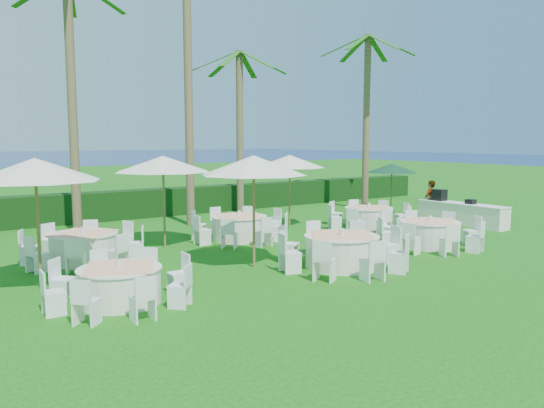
{
  "coord_description": "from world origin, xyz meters",
  "views": [
    {
      "loc": [
        -8.02,
        -10.03,
        3.33
      ],
      "look_at": [
        1.61,
        3.8,
        1.3
      ],
      "focal_mm": 35.0,
      "sensor_mm": 36.0,
      "label": 1
    }
  ],
  "objects_px": {
    "banquet_table_a": "(120,284)",
    "banquet_table_d": "(84,247)",
    "umbrella_b": "(254,165)",
    "umbrella_c": "(163,164)",
    "banquet_table_b": "(342,250)",
    "banquet_table_f": "(369,217)",
    "banquet_table_e": "(239,227)",
    "umbrella_a": "(35,170)",
    "umbrella_green": "(392,168)",
    "staff_person": "(430,200)",
    "umbrella_d": "(290,161)",
    "banquet_table_c": "(430,233)",
    "buffet_table": "(461,213)"
  },
  "relations": [
    {
      "from": "banquet_table_d",
      "to": "staff_person",
      "type": "relative_size",
      "value": 1.89
    },
    {
      "from": "banquet_table_a",
      "to": "umbrella_d",
      "type": "height_order",
      "value": "umbrella_d"
    },
    {
      "from": "banquet_table_a",
      "to": "staff_person",
      "type": "height_order",
      "value": "staff_person"
    },
    {
      "from": "banquet_table_a",
      "to": "banquet_table_d",
      "type": "bearing_deg",
      "value": 84.2
    },
    {
      "from": "banquet_table_a",
      "to": "banquet_table_f",
      "type": "distance_m",
      "value": 11.63
    },
    {
      "from": "banquet_table_a",
      "to": "buffet_table",
      "type": "bearing_deg",
      "value": 9.08
    },
    {
      "from": "banquet_table_e",
      "to": "umbrella_d",
      "type": "distance_m",
      "value": 3.75
    },
    {
      "from": "staff_person",
      "to": "umbrella_c",
      "type": "bearing_deg",
      "value": -19.34
    },
    {
      "from": "umbrella_green",
      "to": "buffet_table",
      "type": "relative_size",
      "value": 0.62
    },
    {
      "from": "banquet_table_f",
      "to": "umbrella_green",
      "type": "bearing_deg",
      "value": 29.71
    },
    {
      "from": "umbrella_b",
      "to": "umbrella_d",
      "type": "height_order",
      "value": "umbrella_b"
    },
    {
      "from": "banquet_table_d",
      "to": "buffet_table",
      "type": "bearing_deg",
      "value": -7.64
    },
    {
      "from": "umbrella_a",
      "to": "banquet_table_b",
      "type": "bearing_deg",
      "value": -17.89
    },
    {
      "from": "banquet_table_e",
      "to": "umbrella_a",
      "type": "height_order",
      "value": "umbrella_a"
    },
    {
      "from": "banquet_table_f",
      "to": "banquet_table_e",
      "type": "bearing_deg",
      "value": 172.05
    },
    {
      "from": "umbrella_green",
      "to": "umbrella_a",
      "type": "bearing_deg",
      "value": -166.42
    },
    {
      "from": "banquet_table_d",
      "to": "staff_person",
      "type": "xyz_separation_m",
      "value": [
        14.11,
        -0.38,
        0.4
      ]
    },
    {
      "from": "banquet_table_f",
      "to": "umbrella_a",
      "type": "bearing_deg",
      "value": -171.23
    },
    {
      "from": "banquet_table_b",
      "to": "banquet_table_d",
      "type": "bearing_deg",
      "value": 140.28
    },
    {
      "from": "umbrella_a",
      "to": "umbrella_green",
      "type": "distance_m",
      "value": 15.76
    },
    {
      "from": "banquet_table_b",
      "to": "staff_person",
      "type": "xyz_separation_m",
      "value": [
        8.69,
        4.12,
        0.38
      ]
    },
    {
      "from": "banquet_table_c",
      "to": "banquet_table_a",
      "type": "bearing_deg",
      "value": -178.93
    },
    {
      "from": "banquet_table_f",
      "to": "banquet_table_b",
      "type": "bearing_deg",
      "value": -141.24
    },
    {
      "from": "banquet_table_d",
      "to": "umbrella_b",
      "type": "bearing_deg",
      "value": -42.12
    },
    {
      "from": "umbrella_a",
      "to": "umbrella_b",
      "type": "height_order",
      "value": "umbrella_a"
    },
    {
      "from": "banquet_table_d",
      "to": "umbrella_d",
      "type": "distance_m",
      "value": 8.52
    },
    {
      "from": "banquet_table_f",
      "to": "staff_person",
      "type": "xyz_separation_m",
      "value": [
        3.56,
        0.0,
        0.41
      ]
    },
    {
      "from": "staff_person",
      "to": "banquet_table_b",
      "type": "bearing_deg",
      "value": 11.09
    },
    {
      "from": "staff_person",
      "to": "umbrella_a",
      "type": "bearing_deg",
      "value": -7.46
    },
    {
      "from": "banquet_table_a",
      "to": "banquet_table_b",
      "type": "distance_m",
      "value": 5.85
    },
    {
      "from": "umbrella_a",
      "to": "umbrella_green",
      "type": "relative_size",
      "value": 1.28
    },
    {
      "from": "umbrella_c",
      "to": "umbrella_green",
      "type": "relative_size",
      "value": 1.3
    },
    {
      "from": "banquet_table_c",
      "to": "staff_person",
      "type": "height_order",
      "value": "staff_person"
    },
    {
      "from": "banquet_table_b",
      "to": "banquet_table_c",
      "type": "relative_size",
      "value": 1.07
    },
    {
      "from": "banquet_table_a",
      "to": "buffet_table",
      "type": "distance_m",
      "value": 14.74
    },
    {
      "from": "banquet_table_a",
      "to": "umbrella_a",
      "type": "relative_size",
      "value": 1.01
    },
    {
      "from": "umbrella_b",
      "to": "umbrella_green",
      "type": "distance_m",
      "value": 11.25
    },
    {
      "from": "banquet_table_d",
      "to": "umbrella_green",
      "type": "height_order",
      "value": "umbrella_green"
    },
    {
      "from": "banquet_table_b",
      "to": "banquet_table_f",
      "type": "height_order",
      "value": "banquet_table_b"
    },
    {
      "from": "banquet_table_e",
      "to": "buffet_table",
      "type": "distance_m",
      "value": 9.2
    },
    {
      "from": "umbrella_b",
      "to": "buffet_table",
      "type": "bearing_deg",
      "value": 6.9
    },
    {
      "from": "umbrella_d",
      "to": "umbrella_green",
      "type": "relative_size",
      "value": 1.2
    },
    {
      "from": "banquet_table_e",
      "to": "umbrella_b",
      "type": "height_order",
      "value": "umbrella_b"
    },
    {
      "from": "umbrella_b",
      "to": "umbrella_c",
      "type": "relative_size",
      "value": 0.98
    },
    {
      "from": "umbrella_c",
      "to": "staff_person",
      "type": "relative_size",
      "value": 1.81
    },
    {
      "from": "staff_person",
      "to": "banquet_table_a",
      "type": "bearing_deg",
      "value": 0.55
    },
    {
      "from": "banquet_table_c",
      "to": "umbrella_green",
      "type": "relative_size",
      "value": 1.4
    },
    {
      "from": "banquet_table_d",
      "to": "banquet_table_e",
      "type": "distance_m",
      "value": 5.23
    },
    {
      "from": "banquet_table_f",
      "to": "staff_person",
      "type": "distance_m",
      "value": 3.59
    },
    {
      "from": "umbrella_b",
      "to": "banquet_table_d",
      "type": "bearing_deg",
      "value": 137.88
    }
  ]
}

